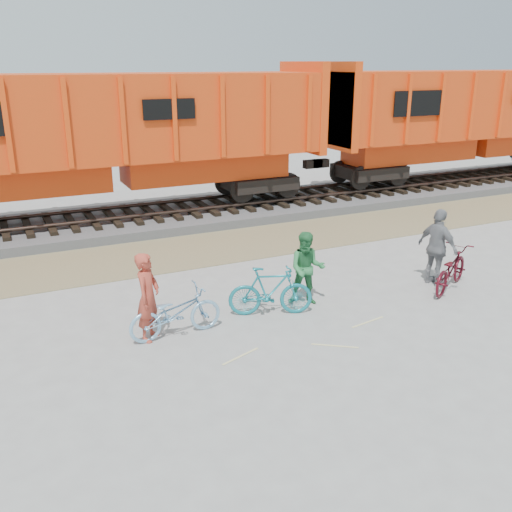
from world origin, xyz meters
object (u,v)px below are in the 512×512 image
Objects in this scene: person_solo at (148,297)px; person_man at (307,268)px; hopper_car_center at (113,134)px; hopper_car_right at (470,116)px; bicycle_blue at (175,313)px; bicycle_teal at (271,291)px; person_woman at (437,247)px; bicycle_maroon at (451,269)px.

person_solo is 1.06× the size of person_man.
hopper_car_center is 1.00× the size of hopper_car_right.
person_solo is (-0.50, 0.10, 0.39)m from bicycle_blue.
bicycle_teal is (-13.62, -8.37, -2.46)m from hopper_car_right.
person_man is (-12.62, -8.17, -2.17)m from hopper_car_right.
bicycle_teal is 4.44m from person_woman.
person_solo is at bearing 79.73° from person_woman.
bicycle_maroon is at bearing -56.26° from person_solo.
person_solo reaches higher than bicycle_teal.
hopper_car_center is 15.00m from hopper_car_right.
person_solo is at bearing 56.70° from bicycle_maroon.
person_solo reaches higher than bicycle_blue.
bicycle_blue is at bearing 112.77° from bicycle_teal.
hopper_car_center is at bearing 29.41° from person_solo.
hopper_car_center reaches higher than person_man.
hopper_car_right reaches higher than bicycle_blue.
bicycle_teal is (1.38, -8.37, -2.46)m from hopper_car_center.
person_solo reaches higher than bicycle_maroon.
hopper_car_right reaches higher than person_solo.
person_man is 3.44m from person_woman.
bicycle_maroon is at bearing -96.96° from bicycle_blue.
bicycle_teal is (2.14, 0.10, 0.04)m from bicycle_blue.
bicycle_blue is 1.07× the size of person_solo.
bicycle_teal is at bearing -52.07° from person_solo.
bicycle_teal is at bearing 79.12° from person_woman.
bicycle_maroon is (5.91, -8.90, -2.50)m from hopper_car_center.
person_woman is at bearing -55.66° from hopper_car_center.
hopper_car_right is at bearing -56.45° from person_woman.
person_man reaches higher than bicycle_teal.
bicycle_blue is at bearing 80.52° from person_woman.
person_woman reaches higher than person_solo.
bicycle_teal is at bearing -148.43° from hopper_car_right.
person_woman is (7.07, -0.13, 0.06)m from person_solo.
hopper_car_right is 12.97m from bicycle_maroon.
person_man is at bearing -58.53° from bicycle_teal.
bicycle_blue is 1.14× the size of person_man.
bicycle_blue is 1.05× the size of bicycle_teal.
person_man is (-3.52, 0.73, 0.33)m from bicycle_maroon.
bicycle_teal is 0.96× the size of person_woman.
person_solo is (-2.64, 0.00, 0.34)m from bicycle_teal.
bicycle_maroon is (6.67, -0.43, 0.01)m from bicycle_blue.
person_woman is at bearing -53.09° from person_solo.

